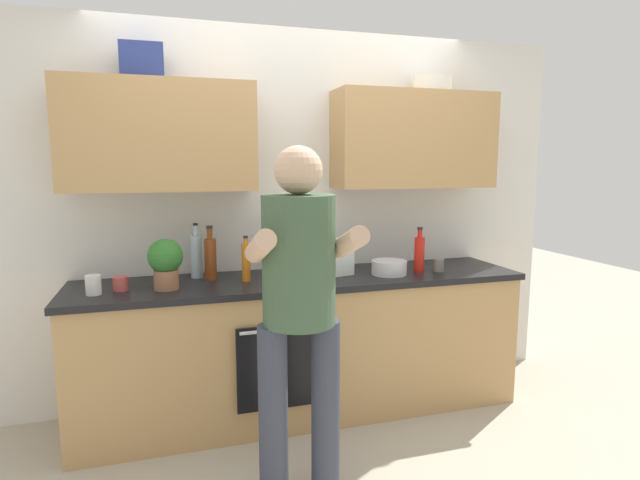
# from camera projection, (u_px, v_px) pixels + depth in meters

# --- Properties ---
(ground_plane) EXTENTS (12.00, 12.00, 0.00)m
(ground_plane) POSITION_uv_depth(u_px,v_px,m) (304.00, 410.00, 3.38)
(ground_plane) COLOR #B2A893
(back_wall_unit) EXTENTS (4.00, 0.38, 2.50)m
(back_wall_unit) POSITION_uv_depth(u_px,v_px,m) (292.00, 182.00, 3.42)
(back_wall_unit) COLOR silver
(back_wall_unit) RESTS_ON ground
(counter) EXTENTS (2.84, 0.67, 0.90)m
(counter) POSITION_uv_depth(u_px,v_px,m) (304.00, 345.00, 3.31)
(counter) COLOR tan
(counter) RESTS_ON ground
(person_standing) EXTENTS (0.49, 0.45, 1.69)m
(person_standing) POSITION_uv_depth(u_px,v_px,m) (299.00, 297.00, 2.37)
(person_standing) COLOR #383D4C
(person_standing) RESTS_ON ground
(bottle_hotsauce) EXTENTS (0.07, 0.07, 0.30)m
(bottle_hotsauce) POSITION_uv_depth(u_px,v_px,m) (419.00, 253.00, 3.39)
(bottle_hotsauce) COLOR red
(bottle_hotsauce) RESTS_ON counter
(bottle_juice) EXTENTS (0.05, 0.05, 0.28)m
(bottle_juice) POSITION_uv_depth(u_px,v_px,m) (246.00, 262.00, 3.12)
(bottle_juice) COLOR orange
(bottle_juice) RESTS_ON counter
(bottle_syrup) EXTENTS (0.06, 0.06, 0.21)m
(bottle_syrup) POSITION_uv_depth(u_px,v_px,m) (269.00, 272.00, 2.98)
(bottle_syrup) COLOR #8C4C14
(bottle_syrup) RESTS_ON counter
(bottle_wine) EXTENTS (0.05, 0.05, 0.28)m
(bottle_wine) POSITION_uv_depth(u_px,v_px,m) (296.00, 254.00, 3.37)
(bottle_wine) COLOR #471419
(bottle_wine) RESTS_ON counter
(bottle_vinegar) EXTENTS (0.07, 0.07, 0.34)m
(bottle_vinegar) POSITION_uv_depth(u_px,v_px,m) (210.00, 258.00, 3.16)
(bottle_vinegar) COLOR brown
(bottle_vinegar) RESTS_ON counter
(bottle_water) EXTENTS (0.07, 0.07, 0.35)m
(bottle_water) POSITION_uv_depth(u_px,v_px,m) (197.00, 256.00, 3.22)
(bottle_water) COLOR silver
(bottle_water) RESTS_ON counter
(bottle_soda) EXTENTS (0.08, 0.08, 0.25)m
(bottle_soda) POSITION_uv_depth(u_px,v_px,m) (288.00, 260.00, 3.25)
(bottle_soda) COLOR #198C33
(bottle_soda) RESTS_ON counter
(cup_coffee) EXTENTS (0.08, 0.08, 0.11)m
(cup_coffee) POSITION_uv_depth(u_px,v_px,m) (93.00, 285.00, 2.80)
(cup_coffee) COLOR white
(cup_coffee) RESTS_ON counter
(cup_stoneware) EXTENTS (0.07, 0.07, 0.09)m
(cup_stoneware) POSITION_uv_depth(u_px,v_px,m) (438.00, 265.00, 3.41)
(cup_stoneware) COLOR slate
(cup_stoneware) RESTS_ON counter
(cup_ceramic) EXTENTS (0.09, 0.09, 0.08)m
(cup_ceramic) POSITION_uv_depth(u_px,v_px,m) (121.00, 284.00, 2.90)
(cup_ceramic) COLOR #BF4C47
(cup_ceramic) RESTS_ON counter
(mixing_bowl) EXTENTS (0.23, 0.23, 0.09)m
(mixing_bowl) POSITION_uv_depth(u_px,v_px,m) (389.00, 267.00, 3.32)
(mixing_bowl) COLOR silver
(mixing_bowl) RESTS_ON counter
(knife_block) EXTENTS (0.10, 0.14, 0.31)m
(knife_block) POSITION_uv_depth(u_px,v_px,m) (299.00, 261.00, 3.11)
(knife_block) COLOR brown
(knife_block) RESTS_ON counter
(potted_herb) EXTENTS (0.20, 0.20, 0.29)m
(potted_herb) POSITION_uv_depth(u_px,v_px,m) (165.00, 261.00, 2.91)
(potted_herb) COLOR #9E6647
(potted_herb) RESTS_ON counter
(grocery_bag_produce) EXTENTS (0.29, 0.23, 0.23)m
(grocery_bag_produce) POSITION_uv_depth(u_px,v_px,m) (331.00, 258.00, 3.30)
(grocery_bag_produce) COLOR silver
(grocery_bag_produce) RESTS_ON counter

